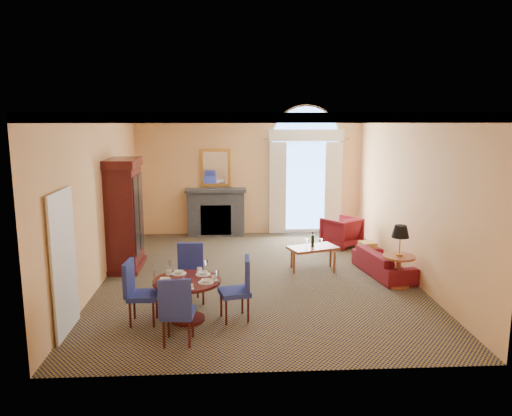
{
  "coord_description": "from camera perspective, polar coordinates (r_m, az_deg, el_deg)",
  "views": [
    {
      "loc": [
        -0.55,
        -9.5,
        3.17
      ],
      "look_at": [
        0.0,
        0.5,
        1.3
      ],
      "focal_mm": 35.0,
      "sensor_mm": 36.0,
      "label": 1
    }
  ],
  "objects": [
    {
      "name": "ground",
      "position": [
        10.03,
        0.16,
        -7.85
      ],
      "size": [
        7.5,
        7.5,
        0.0
      ],
      "primitive_type": "plane",
      "color": "#121439",
      "rests_on": "ground"
    },
    {
      "name": "dining_chair_north",
      "position": [
        8.7,
        -7.51,
        -6.9
      ],
      "size": [
        0.56,
        0.56,
        1.0
      ],
      "rotation": [
        0.0,
        0.0,
        3.47
      ],
      "color": "navy",
      "rests_on": "ground"
    },
    {
      "name": "sofa",
      "position": [
        10.41,
        14.39,
        -6.09
      ],
      "size": [
        0.92,
        1.76,
        0.49
      ],
      "primitive_type": "imported",
      "rotation": [
        0.0,
        0.0,
        1.74
      ],
      "color": "maroon",
      "rests_on": "ground"
    },
    {
      "name": "dining_table",
      "position": [
        7.9,
        -7.86,
        -9.2
      ],
      "size": [
        1.06,
        1.06,
        0.87
      ],
      "color": "#3B0D0D",
      "rests_on": "ground"
    },
    {
      "name": "armoire",
      "position": [
        10.65,
        -14.84,
        -0.94
      ],
      "size": [
        0.66,
        1.17,
        2.3
      ],
      "color": "#3B0D0D",
      "rests_on": "ground"
    },
    {
      "name": "side_table",
      "position": [
        9.64,
        16.09,
        -4.56
      ],
      "size": [
        0.6,
        0.6,
        1.15
      ],
      "color": "#994D2E",
      "rests_on": "ground"
    },
    {
      "name": "room_envelope",
      "position": [
        10.2,
        -0.19,
        6.87
      ],
      "size": [
        6.04,
        7.52,
        3.45
      ],
      "color": "#F9BC76",
      "rests_on": "ground"
    },
    {
      "name": "dining_chair_west",
      "position": [
        7.92,
        -13.53,
        -8.89
      ],
      "size": [
        0.48,
        0.46,
        1.0
      ],
      "rotation": [
        0.0,
        0.0,
        -1.57
      ],
      "color": "navy",
      "rests_on": "ground"
    },
    {
      "name": "dining_chair_south",
      "position": [
        7.07,
        -9.06,
        -11.13
      ],
      "size": [
        0.48,
        0.49,
        1.0
      ],
      "rotation": [
        0.0,
        0.0,
        -0.07
      ],
      "color": "navy",
      "rests_on": "ground"
    },
    {
      "name": "dining_chair_east",
      "position": [
        7.86,
        -1.77,
        -8.74
      ],
      "size": [
        0.54,
        0.54,
        1.0
      ],
      "rotation": [
        0.0,
        0.0,
        1.81
      ],
      "color": "navy",
      "rests_on": "ground"
    },
    {
      "name": "armchair",
      "position": [
        12.39,
        9.74,
        -2.68
      ],
      "size": [
        1.1,
        1.1,
        0.73
      ],
      "primitive_type": "imported",
      "rotation": [
        0.0,
        0.0,
        3.77
      ],
      "color": "maroon",
      "rests_on": "ground"
    },
    {
      "name": "coffee_table",
      "position": [
        10.39,
        6.53,
        -4.64
      ],
      "size": [
        1.11,
        0.84,
        0.82
      ],
      "rotation": [
        0.0,
        0.0,
        0.34
      ],
      "color": "#994D2E",
      "rests_on": "ground"
    }
  ]
}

